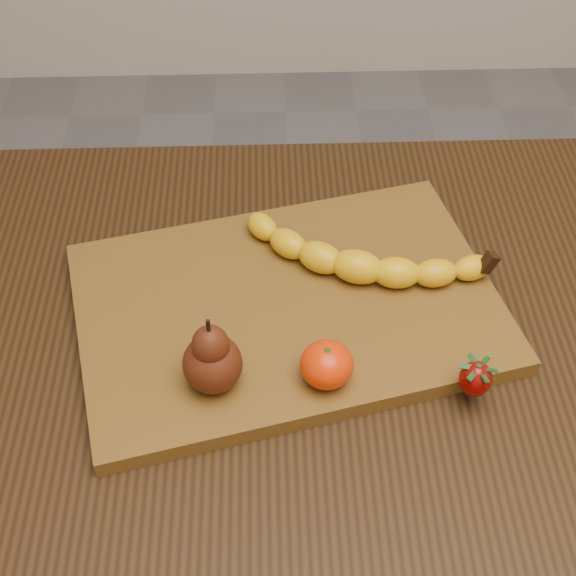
{
  "coord_description": "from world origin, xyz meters",
  "views": [
    {
      "loc": [
        -0.06,
        -0.54,
        1.42
      ],
      "look_at": [
        -0.04,
        0.04,
        0.8
      ],
      "focal_mm": 50.0,
      "sensor_mm": 36.0,
      "label": 1
    }
  ],
  "objects_px": {
    "cutting_board": "(288,307)",
    "pear": "(211,353)",
    "table": "(324,396)",
    "mandarin": "(327,365)"
  },
  "relations": [
    {
      "from": "cutting_board",
      "to": "pear",
      "type": "xyz_separation_m",
      "value": [
        -0.08,
        -0.11,
        0.06
      ]
    },
    {
      "from": "table",
      "to": "pear",
      "type": "relative_size",
      "value": 10.94
    },
    {
      "from": "table",
      "to": "pear",
      "type": "distance_m",
      "value": 0.21
    },
    {
      "from": "pear",
      "to": "mandarin",
      "type": "bearing_deg",
      "value": 0.24
    },
    {
      "from": "table",
      "to": "cutting_board",
      "type": "bearing_deg",
      "value": 132.99
    },
    {
      "from": "pear",
      "to": "mandarin",
      "type": "height_order",
      "value": "pear"
    },
    {
      "from": "cutting_board",
      "to": "mandarin",
      "type": "height_order",
      "value": "mandarin"
    },
    {
      "from": "table",
      "to": "cutting_board",
      "type": "height_order",
      "value": "cutting_board"
    },
    {
      "from": "cutting_board",
      "to": "mandarin",
      "type": "xyz_separation_m",
      "value": [
        0.03,
        -0.11,
        0.03
      ]
    },
    {
      "from": "table",
      "to": "mandarin",
      "type": "xyz_separation_m",
      "value": [
        -0.01,
        -0.06,
        0.14
      ]
    }
  ]
}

